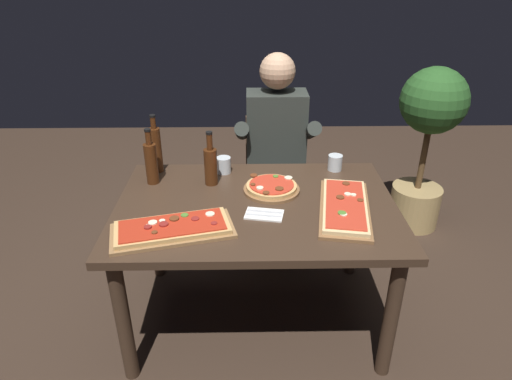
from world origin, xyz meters
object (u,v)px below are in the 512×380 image
Objects in this scene: vinegar_bottle_green at (156,148)px; potted_plant_corner at (428,135)px; tumbler_far_side at (224,165)px; pizza_rectangular_front at (173,229)px; diner_chair at (275,175)px; pizza_rectangular_left at (345,207)px; pizza_round_far at (271,188)px; seated_diner at (276,147)px; tumbler_near_camera at (335,163)px; wine_bottle_dark at (151,162)px; oil_bottle_amber at (211,165)px; dining_table at (256,220)px.

vinegar_bottle_green is 0.28× the size of potted_plant_corner.
vinegar_bottle_green is 3.64× the size of tumbler_far_side.
pizza_rectangular_front is 1.26m from diner_chair.
potted_plant_corner is at bearing 18.39° from vinegar_bottle_green.
potted_plant_corner is at bearing 53.22° from pizza_rectangular_left.
pizza_round_far is at bearing -94.78° from diner_chair.
vinegar_bottle_green is 0.79m from seated_diner.
tumbler_near_camera is 0.47m from seated_diner.
tumbler_near_camera reaches higher than pizza_round_far.
wine_bottle_dark is 1.03× the size of oil_bottle_amber.
seated_diner is (0.06, 0.60, -0.02)m from pizza_round_far.
wine_bottle_dark is (-0.56, 0.24, 0.22)m from dining_table.
oil_bottle_amber is at bearing 73.82° from pizza_rectangular_front.
seated_diner reaches higher than wine_bottle_dark.
oil_bottle_amber reaches higher than diner_chair.
oil_bottle_amber is 0.72m from tumbler_near_camera.
oil_bottle_amber is (0.14, 0.48, 0.09)m from pizza_rectangular_front.
pizza_rectangular_front is at bearing -107.83° from tumbler_far_side.
oil_bottle_amber is 0.34× the size of diner_chair.
pizza_round_far is 0.77m from diner_chair.
pizza_rectangular_left is 1.77× the size of vinegar_bottle_green.
seated_diner reaches higher than oil_bottle_amber.
pizza_rectangular_left is at bearing -35.98° from tumbler_far_side.
wine_bottle_dark is at bearing -90.05° from vinegar_bottle_green.
dining_table is at bearing -43.27° from oil_bottle_amber.
tumbler_near_camera is at bearing -55.59° from diner_chair.
seated_diner is at bearing -166.94° from potted_plant_corner.
wine_bottle_dark reaches higher than tumbler_far_side.
potted_plant_corner reaches higher than dining_table.
pizza_rectangular_front is 0.69m from vinegar_bottle_green.
diner_chair is 0.73× the size of potted_plant_corner.
pizza_rectangular_left is 0.45× the size of seated_diner.
diner_chair is (-0.29, 0.93, -0.27)m from pizza_rectangular_left.
pizza_round_far is 0.46m from tumbler_near_camera.
potted_plant_corner reaches higher than tumbler_far_side.
pizza_rectangular_left is 6.65× the size of tumbler_near_camera.
wine_bottle_dark is 0.36× the size of diner_chair.
vinegar_bottle_green is at bearing -154.03° from seated_diner.
seated_diner is (-0.29, 0.81, -0.02)m from pizza_rectangular_left.
pizza_rectangular_front is 1.96× the size of oil_bottle_amber.
oil_bottle_amber is at bearing 155.94° from pizza_rectangular_left.
pizza_rectangular_front is 0.54m from wine_bottle_dark.
pizza_rectangular_left is 0.47m from tumbler_near_camera.
pizza_rectangular_front is at bearing -115.12° from diner_chair.
pizza_rectangular_front is 6.37× the size of tumbler_far_side.
pizza_round_far is (0.46, 0.39, -0.00)m from pizza_rectangular_front.
vinegar_bottle_green is (-0.99, 0.47, 0.12)m from pizza_rectangular_left.
wine_bottle_dark is at bearing 162.18° from pizza_rectangular_left.
pizza_round_far is at bearing 149.21° from pizza_rectangular_left.
oil_bottle_amber is at bearing -113.23° from tumbler_far_side.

